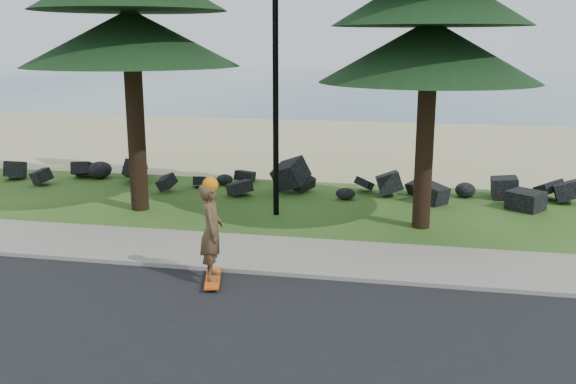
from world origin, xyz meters
name	(u,v)px	position (x,y,z in m)	size (l,w,h in m)	color
ground	(241,256)	(0.00, 0.00, 0.00)	(160.00, 160.00, 0.00)	#254E18
road	(150,365)	(0.00, -4.50, 0.01)	(160.00, 7.00, 0.02)	black
kerb	(228,269)	(0.00, -0.90, 0.05)	(160.00, 0.20, 0.10)	gray
sidewalk	(244,251)	(0.00, 0.20, 0.04)	(160.00, 2.00, 0.08)	#9F9485
beach_sand	(335,143)	(0.00, 14.50, 0.01)	(160.00, 15.00, 0.01)	tan
ocean	(385,84)	(0.00, 51.00, 0.00)	(160.00, 58.00, 0.01)	#40687A
seawall_boulders	(295,192)	(0.00, 5.60, 0.00)	(60.00, 2.40, 1.10)	black
lamp_post	(275,43)	(0.00, 3.20, 4.13)	(0.25, 0.14, 8.14)	black
skateboarder	(212,231)	(-0.09, -1.53, 0.96)	(0.56, 1.06, 1.91)	#EA580D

